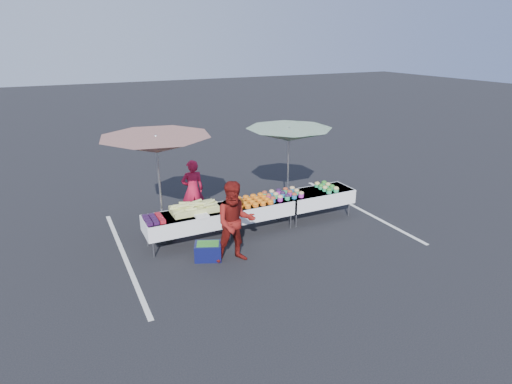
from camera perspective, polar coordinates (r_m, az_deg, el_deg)
name	(u,v)px	position (r m, az deg, el deg)	size (l,w,h in m)	color
ground	(256,230)	(10.70, 0.00, -5.04)	(80.00, 80.00, 0.00)	black
stripe_left	(125,257)	(9.87, -17.11, -8.26)	(0.10, 5.00, 0.00)	silver
stripe_right	(358,208)	(12.33, 13.49, -2.14)	(0.10, 5.00, 0.00)	silver
table_left	(185,221)	(9.87, -9.45, -3.84)	(1.86, 0.81, 0.75)	white
table_center	(256,208)	(10.47, 0.00, -2.15)	(1.86, 0.81, 0.75)	white
table_right	(318,197)	(11.32, 8.21, -0.62)	(1.86, 0.81, 0.75)	white
berry_punnets	(154,219)	(9.58, -13.47, -3.54)	(0.40, 0.54, 0.08)	black
corn_pile	(195,208)	(9.88, -8.19, -2.13)	(1.16, 0.57, 0.26)	#C9D96F
plastic_bags	(202,216)	(9.61, -7.27, -3.15)	(0.30, 0.25, 0.05)	white
carrot_bowls	(251,201)	(10.32, -0.72, -1.19)	(0.95, 0.69, 0.11)	orange
potato_cups	(283,194)	(10.71, 3.61, -0.25)	(0.94, 0.58, 0.16)	#226DA2
bean_baskets	(326,187)	(11.37, 9.38, 0.70)	(0.36, 0.68, 0.15)	#2BAC6A
vendor	(193,190)	(11.19, -8.43, 0.30)	(0.58, 0.38, 1.60)	#B61434
customer	(235,222)	(8.92, -2.79, -4.07)	(0.86, 0.67, 1.78)	maroon
umbrella_left	(156,145)	(9.66, -13.14, 6.08)	(2.94, 2.94, 2.53)	black
umbrella_right	(289,135)	(11.31, 4.42, 7.55)	(2.95, 2.95, 2.32)	black
storage_bin	(208,251)	(9.33, -6.40, -7.80)	(0.68, 0.60, 0.37)	#0C0F3C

